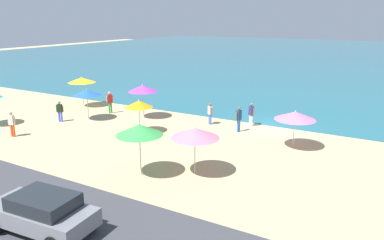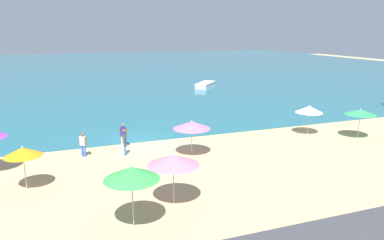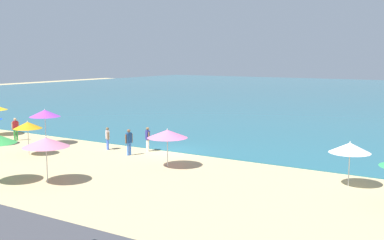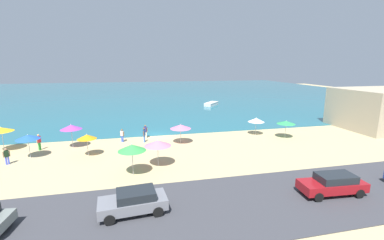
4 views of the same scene
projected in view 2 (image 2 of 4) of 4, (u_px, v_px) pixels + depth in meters
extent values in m
plane|color=tan|center=(141.00, 142.00, 27.32)|extent=(160.00, 160.00, 0.00)
cube|color=#216576|center=(82.00, 69.00, 77.42)|extent=(150.00, 110.00, 0.05)
cylinder|color=#B2B2B7|center=(25.00, 172.00, 19.13)|extent=(0.05, 0.05, 1.85)
cone|color=orange|center=(23.00, 152.00, 18.87)|extent=(1.89, 1.89, 0.45)
sphere|color=silver|center=(22.00, 147.00, 18.81)|extent=(0.08, 0.08, 0.08)
cylinder|color=#B2B2B7|center=(174.00, 184.00, 17.57)|extent=(0.05, 0.05, 1.96)
cone|color=pink|center=(173.00, 160.00, 17.29)|extent=(2.43, 2.43, 0.50)
sphere|color=silver|center=(173.00, 154.00, 17.22)|extent=(0.08, 0.08, 0.08)
cylinder|color=#B2B2B7|center=(359.00, 126.00, 28.31)|extent=(0.05, 0.05, 1.86)
cone|color=#2F9D56|center=(360.00, 112.00, 28.06)|extent=(2.26, 2.26, 0.37)
sphere|color=silver|center=(361.00, 109.00, 28.01)|extent=(0.08, 0.08, 0.08)
cylinder|color=#B2B2B7|center=(133.00, 203.00, 15.42)|extent=(0.05, 0.05, 2.17)
cone|color=green|center=(132.00, 173.00, 15.11)|extent=(2.30, 2.30, 0.53)
sphere|color=silver|center=(131.00, 166.00, 15.04)|extent=(0.08, 0.08, 0.08)
cylinder|color=#B2B2B7|center=(192.00, 141.00, 24.45)|extent=(0.05, 0.05, 1.83)
cone|color=pink|center=(192.00, 125.00, 24.19)|extent=(2.43, 2.43, 0.47)
sphere|color=silver|center=(192.00, 121.00, 24.13)|extent=(0.08, 0.08, 0.08)
cylinder|color=#B2B2B7|center=(308.00, 123.00, 29.29)|extent=(0.05, 0.05, 1.79)
cone|color=white|center=(309.00, 109.00, 29.03)|extent=(2.10, 2.10, 0.51)
sphere|color=silver|center=(310.00, 106.00, 28.97)|extent=(0.08, 0.08, 0.08)
cylinder|color=#4279DA|center=(125.00, 149.00, 24.51)|extent=(0.14, 0.14, 0.85)
cylinder|color=#4279DA|center=(125.00, 149.00, 24.34)|extent=(0.14, 0.14, 0.85)
cube|color=navy|center=(124.00, 138.00, 24.25)|extent=(0.32, 0.41, 0.68)
sphere|color=brown|center=(124.00, 131.00, 24.14)|extent=(0.22, 0.22, 0.22)
cylinder|color=brown|center=(125.00, 138.00, 24.49)|extent=(0.09, 0.09, 0.61)
cylinder|color=brown|center=(124.00, 140.00, 24.03)|extent=(0.09, 0.09, 0.61)
cylinder|color=#4364D3|center=(85.00, 151.00, 24.19)|extent=(0.14, 0.14, 0.76)
cylinder|color=#4364D3|center=(82.00, 151.00, 24.24)|extent=(0.14, 0.14, 0.76)
cube|color=beige|center=(83.00, 141.00, 24.05)|extent=(0.42, 0.39, 0.60)
sphere|color=brown|center=(82.00, 134.00, 23.95)|extent=(0.22, 0.22, 0.22)
cylinder|color=brown|center=(86.00, 142.00, 24.00)|extent=(0.09, 0.09, 0.54)
cylinder|color=brown|center=(80.00, 141.00, 24.13)|extent=(0.09, 0.09, 0.54)
cylinder|color=white|center=(125.00, 142.00, 26.08)|extent=(0.14, 0.14, 0.82)
cylinder|color=white|center=(122.00, 142.00, 26.11)|extent=(0.14, 0.14, 0.82)
cube|color=navy|center=(123.00, 132.00, 25.92)|extent=(0.42, 0.38, 0.65)
sphere|color=brown|center=(123.00, 125.00, 25.81)|extent=(0.22, 0.22, 0.22)
cylinder|color=brown|center=(126.00, 132.00, 25.89)|extent=(0.09, 0.09, 0.58)
cylinder|color=brown|center=(120.00, 132.00, 25.98)|extent=(0.09, 0.09, 0.58)
cube|color=silver|center=(206.00, 85.00, 52.90)|extent=(4.17, 4.49, 0.62)
cube|color=silver|center=(211.00, 83.00, 55.12)|extent=(0.98, 0.93, 0.37)
cube|color=silver|center=(206.00, 83.00, 52.82)|extent=(4.23, 4.54, 0.08)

